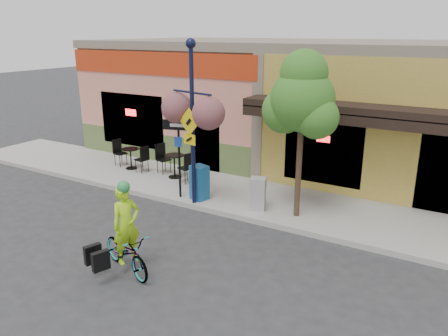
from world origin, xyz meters
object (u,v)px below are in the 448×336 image
bicycle (126,252)px  street_tree (300,136)px  building (328,102)px  lamp_post (192,125)px  one_way_sign (179,159)px  cyclist_rider (127,236)px  newspaper_box_grey (258,194)px  newspaper_box_blue (199,183)px

bicycle → street_tree: size_ratio=0.39×
street_tree → building: bearing=101.4°
lamp_post → one_way_sign: 1.28m
cyclist_rider → newspaper_box_grey: 4.21m
building → one_way_sign: building is taller
lamp_post → newspaper_box_grey: size_ratio=5.03×
building → street_tree: bearing=-78.6°
building → newspaper_box_grey: building is taller
cyclist_rider → lamp_post: 4.01m
newspaper_box_blue → newspaper_box_grey: (1.80, 0.17, -0.06)m
building → newspaper_box_blue: size_ratio=17.94×
street_tree → lamp_post: bearing=-168.0°
newspaper_box_grey → street_tree: street_tree is taller
bicycle → newspaper_box_blue: newspaper_box_blue is taller
newspaper_box_grey → building: bearing=73.9°
one_way_sign → bicycle: bearing=-86.4°
lamp_post → newspaper_box_grey: 2.59m
bicycle → street_tree: bearing=-7.5°
one_way_sign → cyclist_rider: bearing=-85.7°
lamp_post → street_tree: lamp_post is taller
cyclist_rider → lamp_post: bearing=31.6°
lamp_post → street_tree: (2.87, 0.61, -0.09)m
building → bicycle: (-0.88, -10.45, -1.81)m
building → lamp_post: lamp_post is taller
building → lamp_post: 7.04m
cyclist_rider → one_way_sign: bearing=39.6°
street_tree → newspaper_box_blue: bearing=-174.0°
cyclist_rider → newspaper_box_blue: cyclist_rider is taller
building → cyclist_rider: (-0.83, -10.45, -1.42)m
newspaper_box_blue → street_tree: bearing=21.8°
bicycle → newspaper_box_blue: size_ratio=1.67×
one_way_sign → street_tree: 3.65m
lamp_post → newspaper_box_blue: bearing=105.9°
cyclist_rider → street_tree: bearing=-7.0°
cyclist_rider → newspaper_box_grey: bearing=5.6°
newspaper_box_blue → newspaper_box_grey: bearing=21.1°
bicycle → newspaper_box_blue: (-0.74, 3.91, 0.21)m
one_way_sign → street_tree: size_ratio=0.53×
cyclist_rider → street_tree: size_ratio=0.38×
newspaper_box_blue → street_tree: 3.35m
street_tree → newspaper_box_grey: bearing=-172.9°
bicycle → one_way_sign: one_way_sign is taller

